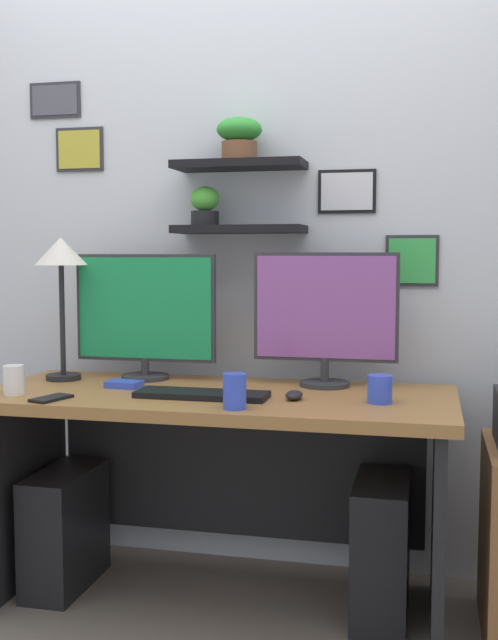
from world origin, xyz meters
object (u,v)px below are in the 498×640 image
at_px(computer_mouse, 294,395).
at_px(cell_phone, 51,398).
at_px(coffee_mug, 380,389).
at_px(water_cup, 235,391).
at_px(computer_tower_left, 65,528).
at_px(keyboard, 202,394).
at_px(desk, 222,449).
at_px(pen_cup, 14,380).
at_px(computer_tower_right, 381,548).
at_px(scissors_tray, 124,384).
at_px(desk_lamp, 61,264).
at_px(monitor_right, 325,314).
at_px(monitor_left, 145,314).

relative_size(computer_mouse, cell_phone, 0.64).
height_order(cell_phone, coffee_mug, coffee_mug).
relative_size(water_cup, computer_tower_left, 0.25).
height_order(keyboard, computer_mouse, computer_mouse).
bearing_deg(computer_tower_left, desk, 3.78).
relative_size(desk, pen_cup, 16.08).
distance_m(keyboard, computer_tower_right, 0.80).
distance_m(coffee_mug, water_cup, 0.47).
distance_m(scissors_tray, computer_tower_right, 1.05).
relative_size(keyboard, computer_tower_right, 0.94).
bearing_deg(desk_lamp, scissors_tray, -20.62).
height_order(desk_lamp, computer_tower_left, desk_lamp).
xyz_separation_m(computer_mouse, scissors_tray, (-0.63, 0.09, -0.00)).
bearing_deg(cell_phone, coffee_mug, 27.51).
bearing_deg(desk, computer_tower_right, -0.86).
xyz_separation_m(monitor_right, desk_lamp, (-0.98, -0.09, 0.18)).
bearing_deg(desk_lamp, desk, -6.48).
xyz_separation_m(keyboard, computer_mouse, (0.30, 0.03, 0.01)).
height_order(pen_cup, scissors_tray, pen_cup).
height_order(computer_mouse, computer_tower_left, computer_mouse).
xyz_separation_m(desk_lamp, computer_tower_right, (1.20, -0.08, -0.95)).
xyz_separation_m(coffee_mug, computer_tower_left, (-1.14, 0.08, -0.58)).
bearing_deg(computer_mouse, scissors_tray, 172.21).
bearing_deg(keyboard, desk_lamp, 159.81).
xyz_separation_m(desk_lamp, scissors_tray, (0.29, -0.11, -0.42)).
bearing_deg(coffee_mug, water_cup, -155.53).
xyz_separation_m(keyboard, computer_tower_right, (0.59, 0.14, -0.53)).
bearing_deg(cell_phone, monitor_left, 89.43).
height_order(water_cup, computer_tower_right, water_cup).
xyz_separation_m(monitor_left, monitor_right, (0.68, -0.00, 0.01)).
height_order(keyboard, computer_tower_right, keyboard).
bearing_deg(coffee_mug, scissors_tray, 174.98).
xyz_separation_m(desk, computer_tower_left, (-0.59, -0.04, -0.32)).
bearing_deg(monitor_right, water_cup, -114.49).
xyz_separation_m(computer_mouse, water_cup, (-0.15, -0.19, 0.04)).
height_order(desk, water_cup, water_cup).
bearing_deg(water_cup, desk, 112.14).
distance_m(monitor_left, pen_cup, 0.56).
height_order(desk_lamp, coffee_mug, desk_lamp).
bearing_deg(computer_tower_left, monitor_right, 12.25).
height_order(monitor_right, pen_cup, monitor_right).
height_order(monitor_left, pen_cup, monitor_left).
distance_m(coffee_mug, computer_tower_right, 0.57).
xyz_separation_m(computer_mouse, pen_cup, (-0.94, -0.13, 0.04)).
relative_size(desk, water_cup, 14.62).
bearing_deg(monitor_right, pen_cup, -157.55).
height_order(monitor_left, scissors_tray, monitor_left).
xyz_separation_m(monitor_left, scissors_tray, (-0.01, -0.20, -0.24)).
bearing_deg(desk_lamp, pen_cup, -93.55).
height_order(monitor_right, computer_tower_right, monitor_right).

